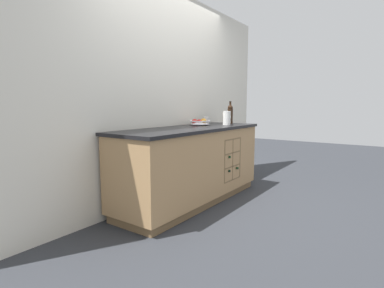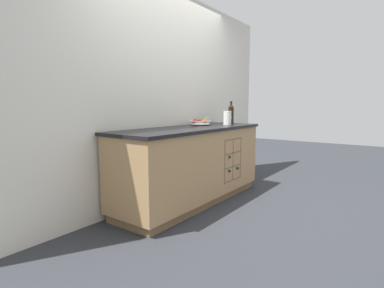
{
  "view_description": "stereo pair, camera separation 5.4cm",
  "coord_description": "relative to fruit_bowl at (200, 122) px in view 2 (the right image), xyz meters",
  "views": [
    {
      "loc": [
        -2.86,
        -2.02,
        1.15
      ],
      "look_at": [
        0.0,
        0.0,
        0.7
      ],
      "focal_mm": 28.0,
      "sensor_mm": 36.0,
      "label": 1
    },
    {
      "loc": [
        -2.82,
        -2.06,
        1.15
      ],
      "look_at": [
        0.0,
        0.0,
        0.7
      ],
      "focal_mm": 28.0,
      "sensor_mm": 36.0,
      "label": 2
    }
  ],
  "objects": [
    {
      "name": "ground_plane",
      "position": [
        -0.39,
        -0.15,
        -0.94
      ],
      "size": [
        14.0,
        14.0,
        0.0
      ],
      "primitive_type": "plane",
      "color": "#2D3035"
    },
    {
      "name": "back_wall",
      "position": [
        -0.39,
        0.25,
        0.34
      ],
      "size": [
        4.53,
        0.06,
        2.55
      ],
      "primitive_type": "cube",
      "color": "silver",
      "rests_on": "ground_plane"
    },
    {
      "name": "kitchen_island",
      "position": [
        -0.39,
        -0.15,
        -0.48
      ],
      "size": [
        2.17,
        0.7,
        0.9
      ],
      "color": "brown",
      "rests_on": "ground_plane"
    },
    {
      "name": "fruit_bowl",
      "position": [
        0.0,
        0.0,
        0.0
      ],
      "size": [
        0.28,
        0.28,
        0.09
      ],
      "color": "silver",
      "rests_on": "kitchen_island"
    },
    {
      "name": "white_pitcher",
      "position": [
        0.23,
        -0.27,
        0.06
      ],
      "size": [
        0.16,
        0.11,
        0.18
      ],
      "color": "white",
      "rests_on": "kitchen_island"
    },
    {
      "name": "ceramic_mug",
      "position": [
        0.26,
        0.07,
        0.01
      ],
      "size": [
        0.13,
        0.09,
        0.1
      ],
      "color": "white",
      "rests_on": "kitchen_island"
    },
    {
      "name": "standing_wine_bottle",
      "position": [
        0.48,
        -0.19,
        0.1
      ],
      "size": [
        0.08,
        0.08,
        0.31
      ],
      "color": "black",
      "rests_on": "kitchen_island"
    }
  ]
}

